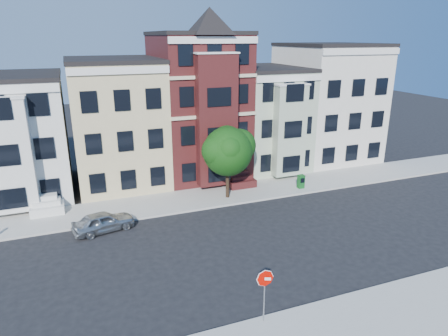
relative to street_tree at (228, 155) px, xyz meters
name	(u,v)px	position (x,y,z in m)	size (l,w,h in m)	color
ground	(271,243)	(-0.05, -7.35, -3.54)	(120.00, 120.00, 0.00)	black
far_sidewalk	(224,195)	(-0.05, 0.65, -3.47)	(60.00, 4.00, 0.15)	#9E9B93
near_sidewalk	(357,327)	(-0.05, -15.35, -3.47)	(60.00, 4.00, 0.15)	#9E9B93
house_white	(11,138)	(-15.05, 7.15, 0.96)	(8.00, 9.00, 9.00)	silver
house_yellow	(117,124)	(-7.05, 7.15, 1.46)	(7.00, 9.00, 10.00)	#CDBA88
house_brown	(198,107)	(-0.05, 7.15, 2.46)	(7.00, 9.00, 12.00)	#3F1414
house_green	(263,118)	(6.45, 7.15, 0.96)	(6.00, 9.00, 9.00)	#A5B499
house_cream	(326,104)	(13.45, 7.15, 1.96)	(8.00, 9.00, 11.00)	silver
street_tree	(228,155)	(0.00, 0.00, 0.00)	(5.83, 5.83, 6.78)	#164B10
parked_car	(103,222)	(-9.37, -2.15, -2.88)	(1.55, 3.86, 1.31)	#A6AAAE
newspaper_box	(301,181)	(6.29, -0.33, -2.84)	(0.49, 0.44, 1.10)	#145D20
stop_sign	(264,293)	(-3.69, -13.65, -1.96)	(0.79, 0.11, 2.86)	#C10900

